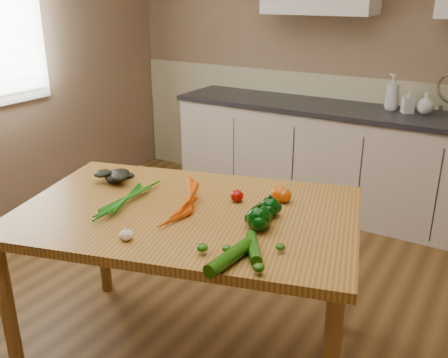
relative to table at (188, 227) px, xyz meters
The scene contains 17 objects.
room 0.56m from the table, 139.13° to the left, with size 4.04×5.04×2.64m.
counter_run 2.20m from the table, 89.44° to the left, with size 2.84×0.64×1.14m.
table is the anchor object (origin of this frame).
soap_bottle_a 2.33m from the table, 80.88° to the left, with size 0.11×0.11×0.28m, color silver.
soap_bottle_b 2.30m from the table, 77.29° to the left, with size 0.08×0.08×0.18m, color silver.
soap_bottle_c 2.37m from the table, 74.58° to the left, with size 0.13×0.13×0.17m, color silver.
carrot_bunch 0.16m from the table, 155.19° to the right, with size 0.29×0.22×0.08m, color #DF4D05, non-canonical shape.
leafy_greens 0.57m from the table, 168.49° to the left, with size 0.22×0.20×0.11m, color black, non-canonical shape.
garlic_bulb 0.39m from the table, 96.14° to the right, with size 0.06×0.06×0.05m, color white.
pepper_a 0.38m from the table, ahead, with size 0.09×0.09×0.09m, color black.
pepper_b 0.41m from the table, 20.19° to the left, with size 0.09×0.09×0.09m, color black.
pepper_c 0.41m from the table, ahead, with size 0.10×0.10×0.10m, color black.
tomato_a 0.28m from the table, 52.85° to the left, with size 0.06×0.06×0.06m, color #990702.
tomato_b 0.47m from the table, 43.60° to the left, with size 0.08×0.08×0.08m, color #C44B04.
tomato_c 0.48m from the table, 41.70° to the left, with size 0.08×0.08×0.07m, color #C44B04.
zucchini_a 0.51m from the table, 24.04° to the right, with size 0.05×0.05×0.21m, color #144607.
zucchini_b 0.54m from the table, 37.58° to the right, with size 0.06×0.06×0.25m, color #144607.
Camera 1 is at (1.43, -1.71, 1.80)m, focal length 40.00 mm.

